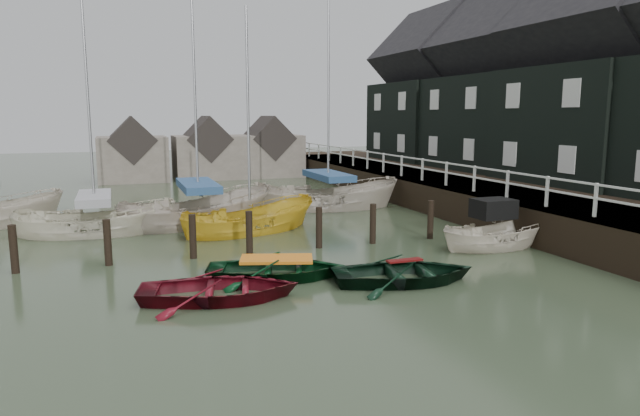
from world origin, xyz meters
name	(u,v)px	position (x,y,z in m)	size (l,w,h in m)	color
ground	(315,274)	(0.00, 0.00, 0.00)	(120.00, 120.00, 0.00)	#303D27
pier	(427,191)	(9.48, 10.00, 0.71)	(3.04, 32.00, 2.70)	black
land_strip	(517,199)	(15.00, 10.00, 0.00)	(14.00, 38.00, 1.50)	black
quay_houses	(542,90)	(14.99, 8.66, 5.68)	(6.52, 28.14, 10.01)	black
mooring_pilings	(252,238)	(-1.11, 3.00, 0.50)	(13.72, 0.22, 1.80)	black
far_sheds	(204,152)	(0.83, 26.00, 1.86)	(14.00, 4.08, 4.39)	#665B51
rowboat_red	(220,299)	(-2.94, -1.33, 0.00)	(2.76, 3.87, 0.80)	#5B0D17
rowboat_green	(277,278)	(-1.12, 0.00, 0.00)	(2.72, 3.80, 0.79)	black
rowboat_dkgreen	(404,282)	(2.00, -1.56, 0.00)	(2.78, 3.89, 0.81)	black
motorboat	(495,245)	(6.80, 0.95, 0.10)	(4.09, 1.57, 2.44)	beige
sailboat_a	(96,232)	(-5.96, 8.03, 0.07)	(6.09, 2.78, 10.70)	beige
sailboat_b	(199,222)	(-2.01, 8.75, 0.06)	(7.39, 4.79, 12.78)	#C0B2A4
sailboat_c	(250,231)	(-0.37, 6.51, 0.01)	(6.14, 3.74, 9.50)	gold
sailboat_d	(328,207)	(4.42, 10.66, 0.06)	(7.22, 3.69, 12.28)	beige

